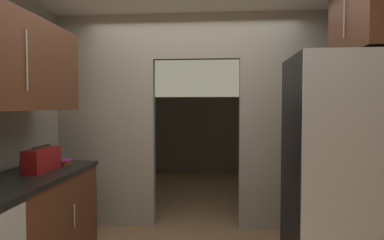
{
  "coord_description": "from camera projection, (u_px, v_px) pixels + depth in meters",
  "views": [
    {
      "loc": [
        0.29,
        -2.51,
        1.48
      ],
      "look_at": [
        0.02,
        0.82,
        1.34
      ],
      "focal_mm": 29.65,
      "sensor_mm": 36.0,
      "label": 1
    }
  ],
  "objects": [
    {
      "name": "kitchen_partition",
      "position": [
        193.0,
        114.0,
        3.88
      ],
      "size": [
        3.41,
        0.12,
        2.6
      ],
      "color": "#ADA899",
      "rests_on": "ground"
    },
    {
      "name": "adjoining_room_shell",
      "position": [
        202.0,
        116.0,
        6.11
      ],
      "size": [
        3.41,
        3.39,
        2.6
      ],
      "color": "gray",
      "rests_on": "ground"
    },
    {
      "name": "refrigerator",
      "position": [
        338.0,
        171.0,
        2.61
      ],
      "size": [
        0.77,
        0.78,
        1.89
      ],
      "color": "black",
      "rests_on": "ground"
    },
    {
      "name": "lower_cabinet_run",
      "position": [
        9.0,
        237.0,
        2.52
      ],
      "size": [
        0.67,
        2.07,
        0.88
      ],
      "color": "brown",
      "rests_on": "ground"
    },
    {
      "name": "upper_cabinet_counterside",
      "position": [
        5.0,
        60.0,
        2.46
      ],
      "size": [
        0.36,
        1.86,
        0.79
      ],
      "color": "brown"
    },
    {
      "name": "upper_cabinet_fridgeside",
      "position": [
        367.0,
        14.0,
        2.63
      ],
      "size": [
        0.36,
        0.85,
        0.66
      ],
      "color": "brown"
    },
    {
      "name": "boombox",
      "position": [
        41.0,
        160.0,
        2.94
      ],
      "size": [
        0.16,
        0.42,
        0.24
      ],
      "color": "maroon",
      "rests_on": "lower_cabinet_run"
    },
    {
      "name": "book_stack",
      "position": [
        63.0,
        162.0,
        3.27
      ],
      "size": [
        0.15,
        0.16,
        0.05
      ],
      "color": "gold",
      "rests_on": "lower_cabinet_run"
    }
  ]
}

